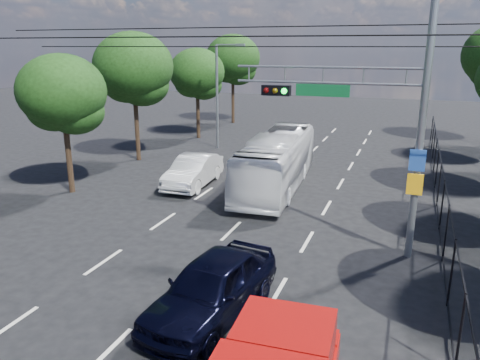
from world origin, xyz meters
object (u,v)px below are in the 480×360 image
at_px(navy_hatchback, 212,288).
at_px(white_van, 193,171).
at_px(white_bus, 277,161).
at_px(signal_mast, 384,101).

distance_m(navy_hatchback, white_van, 12.19).
distance_m(navy_hatchback, white_bus, 12.02).
relative_size(signal_mast, navy_hatchback, 1.96).
bearing_deg(signal_mast, white_van, 151.49).
xyz_separation_m(signal_mast, navy_hatchback, (-3.59, -5.68, -4.42)).
bearing_deg(navy_hatchback, signal_mast, 65.37).
bearing_deg(white_van, navy_hatchback, -65.21).
relative_size(navy_hatchback, white_bus, 0.49).
bearing_deg(white_van, signal_mast, -31.85).
height_order(signal_mast, navy_hatchback, signal_mast).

